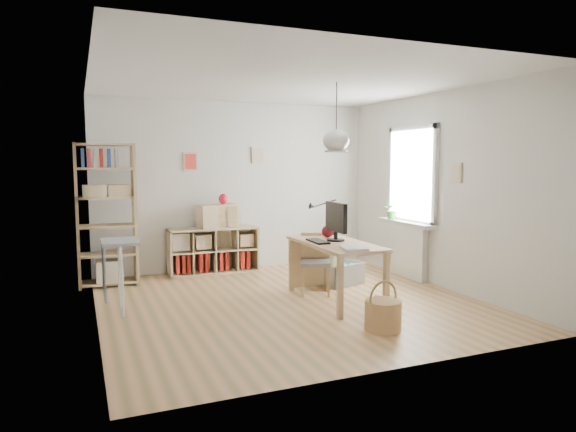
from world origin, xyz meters
name	(u,v)px	position (x,y,z in m)	size (l,w,h in m)	color
ground	(290,302)	(0.00, 0.00, 0.00)	(4.50, 4.50, 0.00)	tan
room_shell	(336,141)	(0.55, -0.15, 2.00)	(4.50, 4.50, 4.50)	white
window_unit	(412,175)	(2.23, 0.60, 1.55)	(0.07, 1.16, 1.46)	white
radiator	(409,251)	(2.19, 0.60, 0.40)	(0.10, 0.80, 0.80)	silver
windowsill	(407,223)	(2.14, 0.60, 0.83)	(0.22, 1.20, 0.06)	silver
desk	(335,249)	(0.55, -0.15, 0.66)	(0.70, 1.50, 0.75)	tan
cube_shelf	(212,254)	(-0.47, 2.08, 0.30)	(1.40, 0.38, 0.72)	#C9B284
tall_bookshelf	(106,209)	(-2.04, 1.80, 1.09)	(0.80, 0.38, 2.00)	tan
side_table	(114,256)	(-2.04, 0.35, 0.67)	(0.40, 0.55, 0.85)	#969699
chair	(315,259)	(0.51, 0.32, 0.45)	(0.51, 0.51, 0.79)	#969699
wicker_basket	(383,314)	(0.49, -1.34, 0.17)	(0.38, 0.38, 0.53)	#9D6F47
storage_chest	(337,269)	(1.03, 0.68, 0.21)	(0.77, 0.82, 0.64)	silver
monitor	(336,219)	(0.60, -0.07, 1.02)	(0.22, 0.56, 0.49)	black
keyboard	(318,241)	(0.35, -0.07, 0.76)	(0.16, 0.43, 0.02)	black
task_lamp	(321,213)	(0.61, 0.38, 1.06)	(0.43, 0.16, 0.46)	black
yarn_ball	(328,231)	(0.64, 0.24, 0.83)	(0.16, 0.16, 0.16)	#49090E
paper_tray	(354,248)	(0.48, -0.73, 0.77)	(0.27, 0.33, 0.03)	silver
drawer_chest	(218,216)	(-0.37, 2.04, 0.90)	(0.63, 0.29, 0.36)	#C9B284
red_vase	(223,199)	(-0.29, 2.04, 1.16)	(0.14, 0.14, 0.17)	maroon
potted_plant	(392,210)	(2.12, 0.95, 1.00)	(0.26, 0.23, 0.29)	#306827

